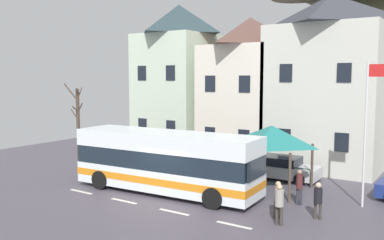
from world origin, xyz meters
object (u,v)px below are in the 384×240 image
pedestrian_02 (279,201)px  flagpole (368,124)px  pedestrian_01 (299,185)px  public_bench (296,175)px  parked_car_02 (279,167)px  townhouse_00 (179,79)px  transit_bus (166,162)px  hilltop_castle (370,54)px  bus_shelter (272,136)px  bare_tree_00 (78,121)px  townhouse_01 (249,88)px  parked_car_00 (150,153)px  townhouse_02 (329,82)px  pedestrian_00 (318,197)px  pedestrian_03 (278,198)px

pedestrian_02 → flagpole: size_ratio=0.26×
pedestrian_01 → public_bench: pedestrian_01 is taller
parked_car_02 → flagpole: size_ratio=0.70×
townhouse_00 → transit_bus: bearing=-57.6°
hilltop_castle → townhouse_00: bearing=-117.7°
transit_bus → pedestrian_02: size_ratio=5.99×
bus_shelter → public_bench: bus_shelter is taller
bus_shelter → bare_tree_00: size_ratio=0.65×
townhouse_01 → flagpole: bearing=-39.5°
townhouse_00 → bus_shelter: bearing=-33.2°
townhouse_00 → parked_car_00: size_ratio=2.57×
parked_car_02 → public_bench: size_ratio=3.12×
townhouse_02 → parked_car_02: 7.18m
townhouse_01 → pedestrian_02: townhouse_01 is taller
townhouse_00 → townhouse_01: size_ratio=1.14×
pedestrian_01 → pedestrian_02: size_ratio=0.99×
townhouse_01 → pedestrian_01: size_ratio=6.15×
bus_shelter → flagpole: 4.89m
hilltop_castle → public_bench: (1.28, -25.29, -7.90)m
parked_car_02 → parked_car_00: bearing=-177.4°
bus_shelter → pedestrian_01: bearing=-39.0°
hilltop_castle → bare_tree_00: bearing=-117.5°
bus_shelter → pedestrian_02: 5.75m
townhouse_00 → pedestrian_01: (13.36, -9.08, -4.88)m
pedestrian_00 → flagpole: (1.28, 2.86, 2.91)m
townhouse_00 → townhouse_01: (6.07, 0.43, -0.70)m
pedestrian_03 → bare_tree_00: bare_tree_00 is taller
parked_car_00 → pedestrian_00: (13.46, -5.34, 0.26)m
transit_bus → flagpole: 9.88m
hilltop_castle → transit_bus: bearing=-96.7°
transit_bus → bare_tree_00: bearing=158.5°
parked_car_02 → flagpole: flagpole is taller
pedestrian_00 → bare_tree_00: size_ratio=0.29×
townhouse_01 → townhouse_02: townhouse_02 is taller
parked_car_00 → flagpole: size_ratio=0.69×
townhouse_01 → pedestrian_03: townhouse_01 is taller
bus_shelter → public_bench: bearing=73.7°
parked_car_00 → public_bench: parked_car_00 is taller
pedestrian_03 → bare_tree_00: 17.56m
townhouse_02 → flagpole: (4.03, -8.04, -1.78)m
transit_bus → pedestrian_00: size_ratio=6.43×
parked_car_02 → bare_tree_00: 14.66m
pedestrian_03 → pedestrian_02: bearing=-64.4°
pedestrian_03 → flagpole: 5.47m
townhouse_00 → pedestrian_03: bearing=-40.7°
hilltop_castle → bare_tree_00: size_ratio=7.28×
townhouse_00 → pedestrian_02: bearing=-41.8°
townhouse_02 → parked_car_02: bearing=-105.7°
parked_car_02 → bare_tree_00: (-14.26, -2.67, 2.12)m
hilltop_castle → parked_car_00: (-9.29, -25.30, -7.68)m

